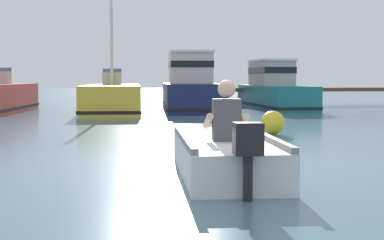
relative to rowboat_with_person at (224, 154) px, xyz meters
name	(u,v)px	position (x,y,z in m)	size (l,w,h in m)	color
ground_plane	(192,164)	(-0.29, 0.89, -0.25)	(120.00, 120.00, 0.00)	slate
wooden_dock	(341,89)	(8.63, 18.06, 0.44)	(15.31, 1.64, 1.35)	brown
rowboat_with_person	(224,154)	(0.00, 0.00, 0.00)	(1.25, 3.72, 1.19)	white
moored_boat_yellow	(112,99)	(-1.35, 13.67, 0.21)	(2.15, 6.10, 3.88)	gold
moored_boat_navy	(191,88)	(1.59, 15.15, 0.57)	(2.44, 6.88, 2.20)	#19234C
moored_boat_teal	(274,90)	(4.91, 15.50, 0.47)	(1.67, 6.20, 1.92)	#1E727A
mooring_buoy	(273,123)	(2.01, 5.02, 0.00)	(0.51, 0.51, 0.51)	yellow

